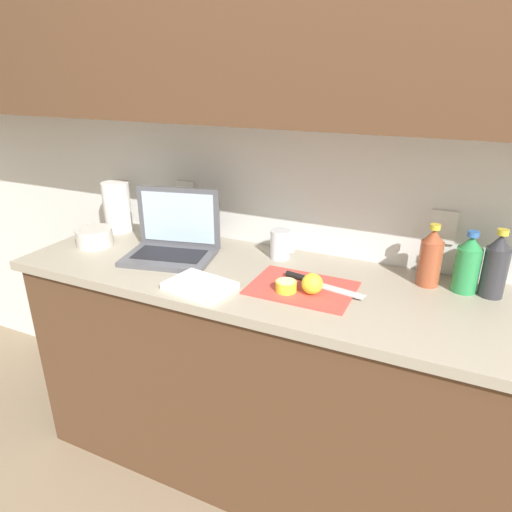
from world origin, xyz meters
name	(u,v)px	position (x,y,z in m)	size (l,w,h in m)	color
ground_plane	(329,487)	(0.00, 0.00, 0.00)	(12.00, 12.00, 0.00)	#847056
wall_back	(379,82)	(0.00, 0.23, 1.56)	(5.20, 0.38, 2.60)	white
counter_unit	(342,398)	(0.02, 0.00, 0.46)	(2.53, 0.60, 0.90)	brown
laptop	(173,240)	(-0.72, 0.04, 0.96)	(0.39, 0.32, 0.26)	#515156
cutting_board	(302,288)	(-0.14, -0.04, 0.90)	(0.35, 0.25, 0.01)	#D1473D
knife	(310,281)	(-0.13, 0.00, 0.91)	(0.30, 0.08, 0.02)	silver
lemon_half_cut	(286,286)	(-0.18, -0.09, 0.92)	(0.07, 0.07, 0.04)	yellow
lemon_whole_beside	(312,284)	(-0.10, -0.07, 0.94)	(0.07, 0.07, 0.07)	yellow
bottle_green_soda	(496,266)	(0.44, 0.18, 1.00)	(0.08, 0.08, 0.23)	#333338
bottle_oil_tall	(467,265)	(0.36, 0.18, 0.99)	(0.08, 0.08, 0.21)	#2D934C
bottle_water_clear	(430,258)	(0.24, 0.18, 1.00)	(0.08, 0.08, 0.22)	#A34C2D
measuring_cup	(280,244)	(-0.32, 0.19, 0.95)	(0.10, 0.08, 0.11)	silver
bowl_white	(94,237)	(-1.09, -0.02, 0.93)	(0.15, 0.15, 0.07)	beige
paper_towel_roll	(117,207)	(-1.13, 0.18, 1.01)	(0.12, 0.12, 0.23)	white
dish_towel	(200,286)	(-0.46, -0.19, 0.91)	(0.22, 0.16, 0.02)	white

